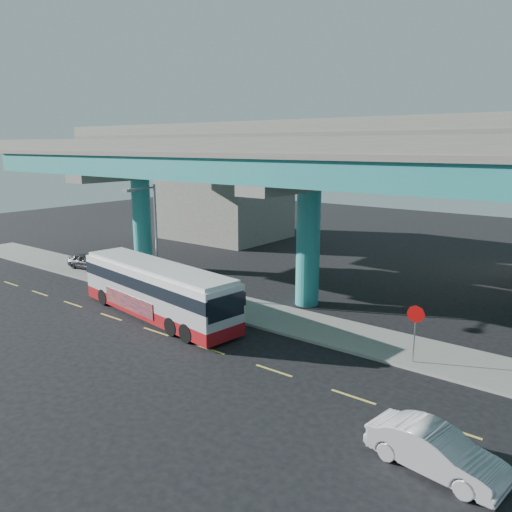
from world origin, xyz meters
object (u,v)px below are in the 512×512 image
Objects in this scene: parked_car at (87,261)px; sedan at (435,450)px; stop_sign at (415,321)px; transit_bus at (157,288)px; street_lamp at (149,225)px.

sedan is at bearing -111.39° from parked_car.
sedan is at bearing -50.39° from stop_sign.
transit_bus is 1.71× the size of street_lamp.
stop_sign is (17.38, 0.73, -2.86)m from street_lamp.
sedan is at bearing -6.11° from transit_bus.
sedan is 22.17m from street_lamp.
parked_car is at bearing 82.87° from sedan.
street_lamp reaches higher than parked_car.
parked_car is 27.88m from stop_sign.
parked_car is at bearing 170.62° from transit_bus.
parked_car is 11.47m from street_lamp.
parked_car is at bearing -168.40° from stop_sign.
street_lamp reaches higher than stop_sign.
stop_sign is (14.60, 2.71, 0.40)m from transit_bus.
street_lamp is 2.70× the size of stop_sign.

